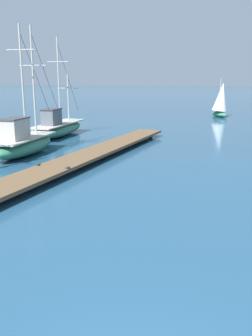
% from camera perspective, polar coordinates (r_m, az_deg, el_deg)
% --- Properties ---
extents(floating_dock, '(3.57, 19.51, 0.53)m').
position_cam_1_polar(floating_dock, '(20.36, -5.22, 2.27)').
color(floating_dock, brown).
rests_on(floating_dock, ground).
extents(fishing_boat_0, '(2.26, 7.84, 7.40)m').
position_cam_1_polar(fishing_boat_0, '(22.20, -15.66, 3.80)').
color(fishing_boat_0, '#337556').
rests_on(fishing_boat_0, ground).
extents(fishing_boat_1, '(2.26, 7.74, 7.35)m').
position_cam_1_polar(fishing_boat_1, '(28.93, -10.49, 6.15)').
color(fishing_boat_1, '#337556').
rests_on(fishing_boat_1, ground).
extents(distant_sailboat, '(2.69, 3.49, 4.36)m').
position_cam_1_polar(distant_sailboat, '(44.17, 14.49, 10.12)').
color(distant_sailboat, '#337556').
rests_on(distant_sailboat, ground).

